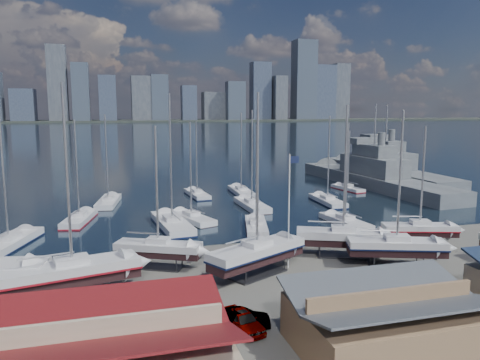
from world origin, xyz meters
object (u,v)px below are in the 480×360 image
object	(u,v)px
naval_ship_west	(384,171)
car_a	(243,320)
flagpole	(290,204)
naval_ship_east	(373,179)

from	to	relation	value
naval_ship_west	car_a	xyz separation A→B (m)	(-51.36, -62.25, -0.94)
naval_ship_west	car_a	size ratio (longest dim) A/B	10.76
car_a	flagpole	size ratio (longest dim) A/B	0.38
car_a	naval_ship_west	bearing A→B (deg)	36.38
naval_ship_east	naval_ship_west	xyz separation A→B (m)	(9.15, 10.11, 0.00)
naval_ship_east	flagpole	size ratio (longest dim) A/B	4.05
naval_ship_east	flagpole	world-z (taller)	naval_ship_east
naval_ship_east	naval_ship_west	size ratio (longest dim) A/B	0.99
naval_ship_west	flagpole	bearing A→B (deg)	140.79
flagpole	naval_ship_west	bearing A→B (deg)	49.57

